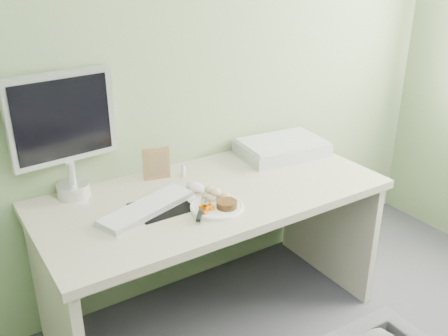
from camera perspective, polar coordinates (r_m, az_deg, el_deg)
wall_back at (r=2.42m, az=-6.28°, el=14.06°), size 3.50×0.00×3.50m
desk at (r=2.39m, az=-1.31°, el=-6.59°), size 1.60×0.75×0.73m
plate at (r=2.15m, az=-0.82°, el=-4.48°), size 0.23×0.23×0.01m
steak at (r=2.13m, az=0.33°, el=-4.17°), size 0.11×0.11×0.03m
potato_pile at (r=2.19m, az=-1.13°, el=-2.87°), size 0.12×0.10×0.05m
carrot_heap at (r=2.10m, az=-1.99°, el=-4.45°), size 0.07×0.07×0.04m
steak_knife at (r=2.08m, az=-2.68°, el=-5.00°), size 0.15×0.19×0.02m
mousepad at (r=2.18m, az=-7.16°, el=-4.42°), size 0.24×0.21×0.00m
keyboard at (r=2.15m, az=-8.76°, el=-4.46°), size 0.47×0.27×0.02m
computer_mouse at (r=2.30m, az=-3.27°, el=-2.15°), size 0.08×0.12×0.04m
photo_frame at (r=2.41m, az=-7.74°, el=0.52°), size 0.13×0.04×0.16m
eyedrop_bottle at (r=2.44m, az=-4.71°, el=-0.28°), size 0.02×0.02×0.07m
scanner at (r=2.71m, az=6.63°, el=2.25°), size 0.48×0.35×0.07m
monitor at (r=2.25m, az=-17.82°, el=4.31°), size 0.47×0.15×0.56m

